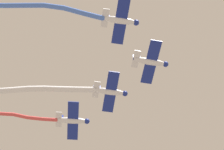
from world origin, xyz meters
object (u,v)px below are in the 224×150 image
Objects in this scene: airplane_left_wing at (110,92)px; airplane_right_wing at (121,20)px; airplane_lead at (151,62)px; airplane_slot at (73,120)px.

airplane_right_wing is (10.96, 6.35, 0.30)m from airplane_left_wing.
airplane_lead reaches higher than airplane_slot.
airplane_slot is (-13.57, -14.45, -0.60)m from airplane_right_wing.
airplane_lead and airplane_left_wing have the same top height.
airplane_right_wing is at bearing -91.43° from airplane_left_wing.
airplane_left_wing is 0.98× the size of airplane_slot.
airplane_right_wing is (8.34, -1.76, 0.30)m from airplane_lead.
airplane_right_wing reaches higher than airplane_lead.
airplane_left_wing is at bearing 128.73° from airplane_lead.
airplane_slot is at bearing 128.75° from airplane_lead.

